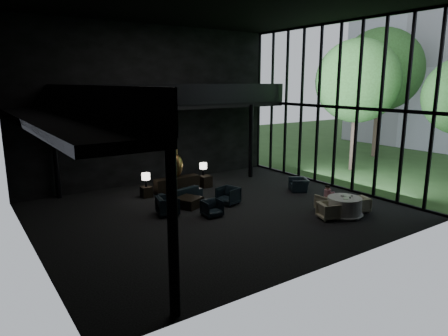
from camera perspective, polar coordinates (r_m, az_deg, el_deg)
floor at (r=16.55m, az=-0.74°, el=-6.11°), size 14.00×12.00×0.02m
ceiling at (r=15.96m, az=-0.83°, el=22.31°), size 14.00×12.00×0.02m
wall_back at (r=21.00m, az=-10.00°, el=8.75°), size 14.00×0.04×8.00m
wall_front at (r=11.29m, az=16.45°, el=5.60°), size 14.00×0.04×8.00m
wall_left at (r=13.24m, az=-27.02°, el=5.68°), size 0.04×12.00×8.00m
curtain_wall at (r=20.44m, az=15.84°, el=8.39°), size 0.20×12.00×8.00m
mezzanine_left at (r=13.41m, az=-22.78°, el=6.12°), size 2.00×12.00×0.25m
mezzanine_back at (r=20.55m, az=-6.26°, el=8.79°), size 12.00×2.00×0.25m
railing_left at (r=13.60m, az=-18.83°, el=9.03°), size 0.06×12.00×1.00m
railing_back at (r=19.65m, az=-4.90°, el=10.42°), size 12.00×0.06×1.00m
column_sw at (r=8.86m, az=-7.31°, el=-9.10°), size 0.24×0.24×4.00m
column_nw at (r=19.40m, az=-22.94°, el=1.74°), size 0.24×0.24×4.00m
column_ne at (r=22.01m, az=3.87°, el=3.82°), size 0.24×0.24×4.00m
tree_near at (r=24.81m, az=18.54°, el=11.67°), size 4.80×4.80×7.65m
tree_far at (r=30.05m, az=21.47°, el=12.89°), size 5.60×5.60×8.80m
console at (r=19.36m, az=-6.72°, el=-2.36°), size 2.26×0.51×0.72m
bronze_urn at (r=19.25m, az=-6.96°, el=0.42°), size 0.73×0.73×1.35m
side_table_left at (r=18.71m, az=-11.03°, el=-3.36°), size 0.46×0.46×0.50m
table_lamp_left at (r=18.53m, az=-11.11°, el=-1.27°), size 0.38×0.38×0.64m
side_table_right at (r=20.12m, az=-2.65°, el=-1.93°), size 0.53×0.53×0.58m
table_lamp_right at (r=20.13m, az=-2.99°, el=0.23°), size 0.37×0.37×0.63m
sofa at (r=18.01m, az=-6.24°, el=-3.37°), size 2.05×0.97×0.77m
lounge_armchair_west at (r=16.05m, az=-8.04°, el=-5.10°), size 1.01×1.05×0.92m
lounge_armchair_east at (r=17.26m, az=0.60°, el=-3.75°), size 1.04×1.07×0.91m
lounge_armchair_south at (r=15.77m, az=-1.72°, el=-5.73°), size 0.70×0.66×0.69m
window_armchair at (r=19.71m, az=10.65°, el=-2.20°), size 0.89×1.00×0.73m
coffee_table at (r=17.02m, az=-5.06°, el=-4.89°), size 1.24×1.24×0.42m
dining_table at (r=16.55m, az=16.79°, el=-5.45°), size 1.50×1.50×0.75m
dining_chair_north at (r=17.06m, az=14.43°, el=-4.68°), size 0.71×0.67×0.72m
dining_chair_east at (r=17.22m, az=18.79°, el=-4.98°), size 0.70×0.72×0.61m
dining_chair_west at (r=15.98m, az=14.69°, el=-5.91°), size 0.80×0.82×0.68m
child at (r=17.05m, az=14.58°, el=-3.34°), size 0.28×0.28×0.60m
plate_a at (r=16.23m, az=17.00°, el=-4.23°), size 0.28×0.28×0.01m
plate_b at (r=16.67m, az=16.80°, el=-3.78°), size 0.28×0.28×0.02m
saucer at (r=16.59m, az=17.54°, el=-3.92°), size 0.21×0.21×0.01m
coffee_cup at (r=16.62m, az=17.78°, el=-3.77°), size 0.10×0.10×0.06m
cereal_bowl at (r=16.53m, az=16.55°, el=-3.78°), size 0.17×0.17×0.08m
cream_pot at (r=16.37m, az=17.57°, el=-4.02°), size 0.07×0.07×0.08m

